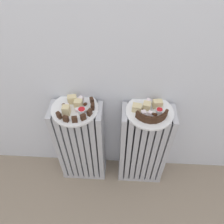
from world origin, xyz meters
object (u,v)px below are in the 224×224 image
plate_left (75,109)px  radiator_right (143,148)px  jam_bowl_right (159,111)px  plate_right (150,112)px  fork (153,113)px  jam_bowl_left (82,111)px  radiator_left (81,145)px

plate_left → radiator_right: bearing=0.0°
radiator_right → jam_bowl_right: jam_bowl_right is taller
plate_right → fork: fork is taller
plate_right → jam_bowl_left: jam_bowl_left is taller
radiator_right → plate_left: plate_left is taller
plate_left → jam_bowl_right: 0.44m
fork → plate_right: bearing=129.0°
jam_bowl_left → plate_left: bearing=145.4°
radiator_right → plate_left: size_ratio=2.58×
radiator_right → fork: 0.34m
jam_bowl_right → fork: jam_bowl_right is taller
jam_bowl_right → fork: size_ratio=0.37×
plate_left → jam_bowl_left: size_ratio=5.83×
plate_left → fork: fork is taller
radiator_left → plate_right: bearing=0.0°
radiator_right → jam_bowl_right: 0.35m
radiator_right → fork: (0.01, -0.02, 0.34)m
plate_right → fork: bearing=-51.0°
plate_left → plate_right: bearing=0.0°
radiator_left → jam_bowl_right: jam_bowl_right is taller
radiator_right → plate_right: plate_right is taller
plate_left → fork: (0.41, -0.02, 0.01)m
radiator_right → fork: bearing=-51.0°
radiator_left → plate_left: plate_left is taller
radiator_left → jam_bowl_right: 0.56m
jam_bowl_left → jam_bowl_right: jam_bowl_left is taller
jam_bowl_right → radiator_left: bearing=178.8°
jam_bowl_right → plate_right: bearing=168.9°
radiator_right → plate_left: bearing=180.0°
plate_left → fork: size_ratio=2.50×
fork → radiator_right: bearing=129.0°
plate_left → radiator_left: bearing=180.0°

